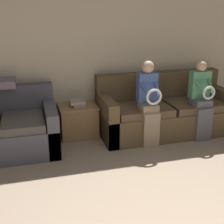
{
  "coord_description": "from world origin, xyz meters",
  "views": [
    {
      "loc": [
        -1.15,
        -1.67,
        2.01
      ],
      "look_at": [
        -0.16,
        1.9,
        0.71
      ],
      "focal_mm": 50.0,
      "sensor_mm": 36.0,
      "label": 1
    }
  ],
  "objects_px": {
    "couch_main": "(164,112)",
    "side_shelf": "(78,120)",
    "book_stack": "(78,103)",
    "couch_side": "(2,131)",
    "child_right_seated": "(201,97)",
    "child_left_seated": "(149,100)"
  },
  "relations": [
    {
      "from": "couch_main",
      "to": "side_shelf",
      "type": "xyz_separation_m",
      "value": [
        -1.38,
        0.2,
        -0.07
      ]
    },
    {
      "from": "book_stack",
      "to": "side_shelf",
      "type": "bearing_deg",
      "value": 86.43
    },
    {
      "from": "couch_side",
      "to": "side_shelf",
      "type": "distance_m",
      "value": 1.15
    },
    {
      "from": "couch_side",
      "to": "side_shelf",
      "type": "xyz_separation_m",
      "value": [
        1.13,
        0.25,
        -0.05
      ]
    },
    {
      "from": "couch_main",
      "to": "child_right_seated",
      "type": "xyz_separation_m",
      "value": [
        0.43,
        -0.37,
        0.32
      ]
    },
    {
      "from": "couch_side",
      "to": "child_left_seated",
      "type": "relative_size",
      "value": 1.23
    },
    {
      "from": "couch_main",
      "to": "child_left_seated",
      "type": "bearing_deg",
      "value": -139.62
    },
    {
      "from": "couch_main",
      "to": "child_left_seated",
      "type": "distance_m",
      "value": 0.67
    },
    {
      "from": "couch_main",
      "to": "side_shelf",
      "type": "bearing_deg",
      "value": 171.79
    },
    {
      "from": "side_shelf",
      "to": "child_right_seated",
      "type": "bearing_deg",
      "value": -17.41
    },
    {
      "from": "couch_main",
      "to": "child_left_seated",
      "type": "height_order",
      "value": "child_left_seated"
    },
    {
      "from": "side_shelf",
      "to": "couch_main",
      "type": "bearing_deg",
      "value": -8.21
    },
    {
      "from": "child_right_seated",
      "to": "book_stack",
      "type": "xyz_separation_m",
      "value": [
        -1.81,
        0.56,
        -0.1
      ]
    },
    {
      "from": "child_left_seated",
      "to": "couch_side",
      "type": "bearing_deg",
      "value": 171.34
    },
    {
      "from": "child_left_seated",
      "to": "book_stack",
      "type": "xyz_separation_m",
      "value": [
        -0.95,
        0.55,
        -0.14
      ]
    },
    {
      "from": "child_left_seated",
      "to": "child_right_seated",
      "type": "height_order",
      "value": "child_left_seated"
    },
    {
      "from": "side_shelf",
      "to": "book_stack",
      "type": "xyz_separation_m",
      "value": [
        -0.0,
        -0.01,
        0.29
      ]
    },
    {
      "from": "couch_main",
      "to": "book_stack",
      "type": "distance_m",
      "value": 1.41
    },
    {
      "from": "couch_main",
      "to": "side_shelf",
      "type": "height_order",
      "value": "couch_main"
    },
    {
      "from": "couch_side",
      "to": "book_stack",
      "type": "relative_size",
      "value": 6.31
    },
    {
      "from": "child_left_seated",
      "to": "book_stack",
      "type": "bearing_deg",
      "value": 149.7
    },
    {
      "from": "couch_side",
      "to": "child_left_seated",
      "type": "distance_m",
      "value": 2.13
    }
  ]
}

